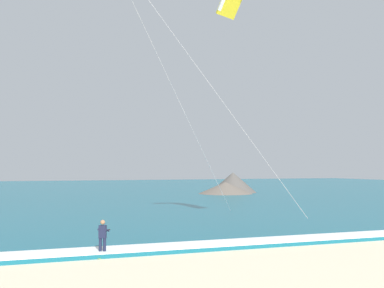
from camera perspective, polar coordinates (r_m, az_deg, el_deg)
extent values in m
cube|color=#146075|center=(81.32, -15.55, -5.67)|extent=(200.00, 120.00, 0.20)
cube|color=white|center=(23.08, -5.03, -12.70)|extent=(200.00, 2.02, 0.04)
ellipsoid|color=yellow|center=(22.25, -11.12, -13.53)|extent=(0.96, 1.46, 0.05)
cube|color=black|center=(22.46, -11.21, -13.31)|extent=(0.17, 0.12, 0.04)
cube|color=black|center=(22.02, -11.03, -13.53)|extent=(0.17, 0.12, 0.04)
cylinder|color=#191E38|center=(22.20, -11.36, -12.52)|extent=(0.14, 0.14, 0.84)
cylinder|color=#191E38|center=(22.15, -10.85, -12.54)|extent=(0.14, 0.14, 0.84)
cube|color=#191E38|center=(22.07, -11.09, -10.69)|extent=(0.39, 0.32, 0.60)
sphere|color=#9E704C|center=(22.01, -11.08, -9.55)|extent=(0.22, 0.22, 0.22)
cylinder|color=#191E38|center=(22.26, -11.44, -10.49)|extent=(0.28, 0.50, 0.22)
cylinder|color=#191E38|center=(22.17, -10.52, -10.53)|extent=(0.28, 0.50, 0.22)
cylinder|color=black|center=(22.43, -10.84, -10.44)|extent=(0.52, 0.25, 0.04)
cube|color=#3F3F42|center=(22.22, -11.02, -11.21)|extent=(0.14, 0.12, 0.10)
cube|color=yellow|center=(33.36, 4.70, 16.91)|extent=(1.70, 1.23, 1.76)
cylinder|color=#B2B2B7|center=(24.48, 2.64, 6.93)|extent=(12.05, 0.75, 14.27)
cylinder|color=#B2B2B7|center=(26.85, -1.95, 6.05)|extent=(9.85, 6.66, 14.27)
cone|color=#56514C|center=(72.24, 5.13, -4.87)|extent=(7.78, 7.78, 3.35)
cone|color=#665B51|center=(68.95, 4.19, -5.56)|extent=(8.98, 8.98, 1.94)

